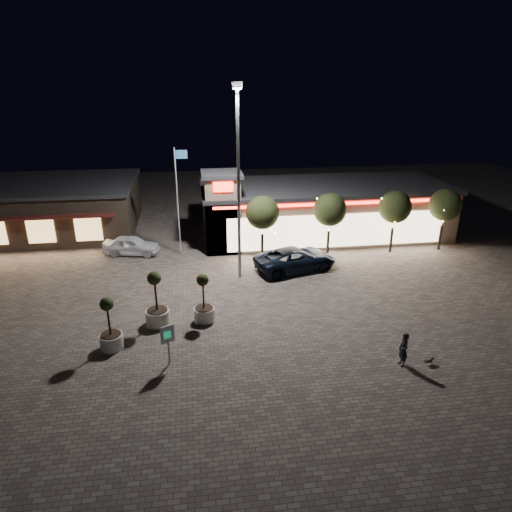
{
  "coord_description": "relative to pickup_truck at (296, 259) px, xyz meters",
  "views": [
    {
      "loc": [
        -0.9,
        -20.03,
        12.8
      ],
      "look_at": [
        2.82,
        6.0,
        2.26
      ],
      "focal_mm": 32.0,
      "sensor_mm": 36.0,
      "label": 1
    }
  ],
  "objects": [
    {
      "name": "string_tree_d",
      "position": [
        12.01,
        2.3,
        2.76
      ],
      "size": [
        2.42,
        2.42,
        4.79
      ],
      "color": "#332319",
      "rests_on": "ground"
    },
    {
      "name": "floodlight_pole",
      "position": [
        -3.99,
        -0.7,
        6.22
      ],
      "size": [
        0.6,
        0.4,
        12.38
      ],
      "color": "gray",
      "rests_on": "ground"
    },
    {
      "name": "flagpole",
      "position": [
        -7.9,
        4.3,
        3.94
      ],
      "size": [
        0.95,
        0.1,
        8.0
      ],
      "color": "white",
      "rests_on": "ground"
    },
    {
      "name": "string_tree_b",
      "position": [
        3.01,
        2.3,
        2.76
      ],
      "size": [
        2.42,
        2.42,
        4.79
      ],
      "color": "#332319",
      "rests_on": "ground"
    },
    {
      "name": "string_tree_a",
      "position": [
        -1.99,
        2.3,
        2.76
      ],
      "size": [
        2.42,
        2.42,
        4.79
      ],
      "color": "#332319",
      "rests_on": "ground"
    },
    {
      "name": "dog",
      "position": [
        3.8,
        -11.93,
        -0.55
      ],
      "size": [
        0.46,
        0.26,
        0.25
      ],
      "color": "#59514C",
      "rests_on": "ground"
    },
    {
      "name": "planter_right",
      "position": [
        -6.59,
        -6.27,
        0.07
      ],
      "size": [
        1.15,
        1.15,
        2.82
      ],
      "color": "silver",
      "rests_on": "ground"
    },
    {
      "name": "string_tree_c",
      "position": [
        8.01,
        2.3,
        2.76
      ],
      "size": [
        2.42,
        2.42,
        4.79
      ],
      "color": "#332319",
      "rests_on": "ground"
    },
    {
      "name": "pedestrian",
      "position": [
        2.47,
        -11.81,
        0.04
      ],
      "size": [
        0.42,
        0.63,
        1.69
      ],
      "primitive_type": "imported",
      "rotation": [
        0.0,
        0.0,
        -1.55
      ],
      "color": "black",
      "rests_on": "ground"
    },
    {
      "name": "white_sedan",
      "position": [
        -11.65,
        4.62,
        -0.08
      ],
      "size": [
        4.46,
        2.47,
        1.44
      ],
      "primitive_type": "imported",
      "rotation": [
        0.0,
        0.0,
        1.38
      ],
      "color": "white",
      "rests_on": "ground"
    },
    {
      "name": "restaurant_building",
      "position": [
        -20.0,
        11.28,
        1.36
      ],
      "size": [
        16.4,
        11.0,
        4.3
      ],
      "color": "#382D23",
      "rests_on": "ground"
    },
    {
      "name": "retail_building",
      "position": [
        3.51,
        7.12,
        1.41
      ],
      "size": [
        20.4,
        8.4,
        6.1
      ],
      "color": "gray",
      "rests_on": "ground"
    },
    {
      "name": "planter_mid",
      "position": [
        -11.27,
        -8.39,
        0.07
      ],
      "size": [
        1.15,
        1.15,
        2.82
      ],
      "color": "silver",
      "rests_on": "ground"
    },
    {
      "name": "ground",
      "position": [
        -5.99,
        -8.7,
        -0.8
      ],
      "size": [
        90.0,
        90.0,
        0.0
      ],
      "primitive_type": "plane",
      "color": "#73665D",
      "rests_on": "ground"
    },
    {
      "name": "planter_left",
      "position": [
        -9.12,
        -6.33,
        0.18
      ],
      "size": [
        1.29,
        1.29,
        3.16
      ],
      "color": "silver",
      "rests_on": "ground"
    },
    {
      "name": "pickup_truck",
      "position": [
        0.0,
        0.0,
        0.0
      ],
      "size": [
        6.26,
        4.08,
        1.6
      ],
      "primitive_type": "imported",
      "rotation": [
        0.0,
        0.0,
        1.84
      ],
      "color": "black",
      "rests_on": "ground"
    },
    {
      "name": "valet_sign",
      "position": [
        -8.38,
        -10.11,
        0.62
      ],
      "size": [
        0.63,
        0.33,
        2.03
      ],
      "color": "gray",
      "rests_on": "ground"
    }
  ]
}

